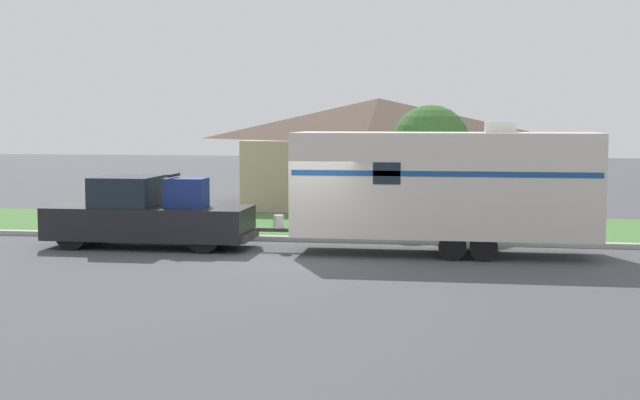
# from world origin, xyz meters

# --- Properties ---
(ground_plane) EXTENTS (120.00, 120.00, 0.00)m
(ground_plane) POSITION_xyz_m (0.00, 0.00, 0.00)
(ground_plane) COLOR #47474C
(curb_strip) EXTENTS (80.00, 0.30, 0.14)m
(curb_strip) POSITION_xyz_m (0.00, 3.75, 0.07)
(curb_strip) COLOR #ADADA8
(curb_strip) RESTS_ON ground_plane
(lawn_strip) EXTENTS (80.00, 7.00, 0.03)m
(lawn_strip) POSITION_xyz_m (0.00, 7.40, 0.01)
(lawn_strip) COLOR #477538
(lawn_strip) RESTS_ON ground_plane
(house_across_street) EXTENTS (10.73, 8.17, 4.40)m
(house_across_street) POSITION_xyz_m (0.55, 15.07, 2.28)
(house_across_street) COLOR tan
(house_across_street) RESTS_ON ground_plane
(pickup_truck) EXTENTS (5.77, 1.95, 2.07)m
(pickup_truck) POSITION_xyz_m (-4.69, 1.88, 0.88)
(pickup_truck) COLOR black
(pickup_truck) RESTS_ON ground_plane
(travel_trailer) EXTENTS (9.04, 2.29, 3.51)m
(travel_trailer) POSITION_xyz_m (3.51, 1.88, 1.86)
(travel_trailer) COLOR black
(travel_trailer) RESTS_ON ground_plane
(mailbox) EXTENTS (0.48, 0.20, 1.31)m
(mailbox) POSITION_xyz_m (2.07, 4.57, 1.01)
(mailbox) COLOR brown
(mailbox) RESTS_ON ground_plane
(tree_in_yard) EXTENTS (2.54, 2.54, 4.02)m
(tree_in_yard) POSITION_xyz_m (2.97, 6.93, 2.74)
(tree_in_yard) COLOR brown
(tree_in_yard) RESTS_ON ground_plane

